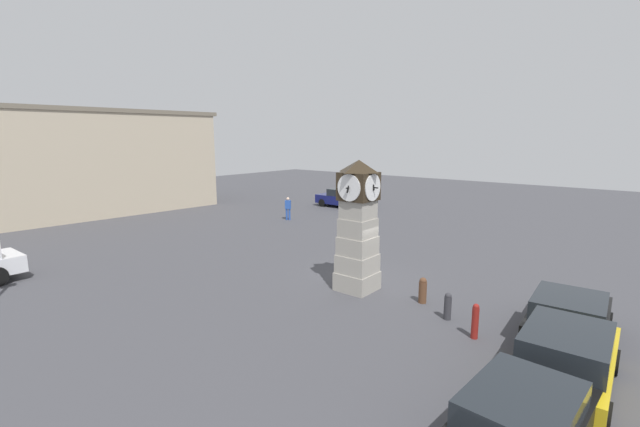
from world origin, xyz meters
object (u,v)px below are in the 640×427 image
at_px(clock_tower, 358,228).
at_px(bollard_near_tower, 475,321).
at_px(car_by_building, 569,317).
at_px(pedestrian_near_bench, 288,207).
at_px(car_near_tower, 566,357).
at_px(car_far_lot, 341,198).
at_px(bollard_mid_row, 448,306).
at_px(car_navy_sedan, 524,421).
at_px(bollard_far_row, 423,290).

distance_m(clock_tower, bollard_near_tower, 5.46).
xyz_separation_m(clock_tower, bollard_near_tower, (-1.19, -4.98, -1.89)).
relative_size(bollard_near_tower, car_by_building, 0.27).
bearing_deg(pedestrian_near_bench, bollard_near_tower, -120.14).
distance_m(car_near_tower, pedestrian_near_bench, 22.03).
distance_m(bollard_near_tower, car_far_lot, 23.80).
relative_size(clock_tower, bollard_near_tower, 4.68).
bearing_deg(car_near_tower, bollard_near_tower, 65.20).
xyz_separation_m(bollard_mid_row, car_near_tower, (-1.94, -3.68, 0.32)).
distance_m(bollard_near_tower, car_near_tower, 2.79).
xyz_separation_m(bollard_mid_row, car_by_building, (0.81, -3.29, 0.27)).
xyz_separation_m(bollard_near_tower, pedestrian_near_bench, (9.67, 16.65, 0.38)).
distance_m(car_by_building, pedestrian_near_bench, 20.45).
bearing_deg(car_navy_sedan, clock_tower, 53.79).
distance_m(car_by_building, car_far_lot, 24.37).
relative_size(clock_tower, car_far_lot, 1.25).
relative_size(car_near_tower, car_by_building, 1.10).
bearing_deg(bollard_far_row, car_far_lot, 44.32).
bearing_deg(car_far_lot, pedestrian_near_bench, -176.45).
bearing_deg(pedestrian_near_bench, car_by_building, -113.29).
xyz_separation_m(bollard_near_tower, car_near_tower, (-1.17, -2.53, 0.24)).
height_order(clock_tower, bollard_mid_row, clock_tower).
bearing_deg(bollard_mid_row, car_navy_sedan, -144.62).
height_order(bollard_near_tower, car_near_tower, car_near_tower).
bearing_deg(pedestrian_near_bench, bollard_far_row, -119.68).
bearing_deg(car_by_building, bollard_mid_row, 103.91).
height_order(car_far_lot, pedestrian_near_bench, pedestrian_near_bench).
xyz_separation_m(bollard_near_tower, car_far_lot, (16.57, 17.08, 0.24)).
bearing_deg(bollard_mid_row, car_near_tower, -117.76).
distance_m(bollard_far_row, car_by_building, 4.55).
relative_size(car_by_building, pedestrian_near_bench, 2.47).
xyz_separation_m(car_navy_sedan, car_near_tower, (3.02, -0.16, 0.03)).
height_order(bollard_mid_row, bollard_far_row, bollard_far_row).
distance_m(car_navy_sedan, pedestrian_near_bench, 23.53).
distance_m(car_near_tower, car_by_building, 2.78).
bearing_deg(car_near_tower, car_far_lot, 47.86).
distance_m(bollard_near_tower, car_by_building, 2.66).
xyz_separation_m(bollard_near_tower, bollard_mid_row, (0.77, 1.15, -0.09)).
distance_m(bollard_mid_row, car_by_building, 3.39).
xyz_separation_m(clock_tower, car_navy_sedan, (-5.38, -7.35, -1.69)).
height_order(bollard_near_tower, bollard_mid_row, bollard_near_tower).
xyz_separation_m(bollard_far_row, car_far_lot, (15.02, 14.67, 0.30)).
height_order(bollard_far_row, car_far_lot, car_far_lot).
xyz_separation_m(car_navy_sedan, car_far_lot, (20.76, 19.44, 0.03)).
distance_m(bollard_near_tower, bollard_mid_row, 1.39).
xyz_separation_m(clock_tower, pedestrian_near_bench, (8.47, 11.66, -1.52)).
bearing_deg(bollard_mid_row, car_far_lot, 45.22).
distance_m(bollard_near_tower, bollard_far_row, 2.86).
distance_m(car_far_lot, pedestrian_near_bench, 6.92).
distance_m(bollard_mid_row, car_far_lot, 22.44).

